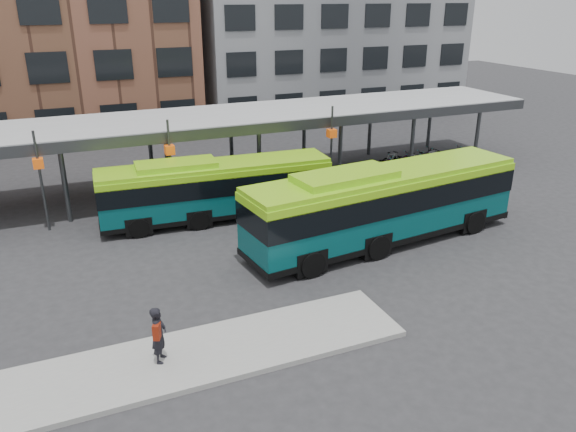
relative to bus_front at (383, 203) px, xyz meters
The scene contains 7 objects.
ground 5.62m from the bus_front, 154.32° to the right, with size 120.00×120.00×0.00m, color #28282B.
boarding_island 11.70m from the bus_front, 152.73° to the right, with size 14.00×3.00×0.18m, color gray.
canopy 11.80m from the bus_front, 114.56° to the left, with size 40.00×6.53×4.80m.
bus_front is the anchor object (origin of this frame).
bus_rear 8.29m from the bus_front, 136.48° to the left, with size 11.41×3.10×3.11m.
pedestrian 12.15m from the bus_front, 154.68° to the right, with size 0.66×0.78×1.80m.
bike_rack 13.17m from the bus_front, 47.86° to the left, with size 7.27×1.68×0.98m.
Camera 1 is at (-8.23, -17.37, 10.46)m, focal length 35.00 mm.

